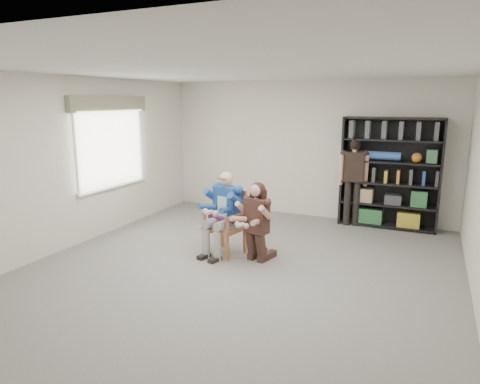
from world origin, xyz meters
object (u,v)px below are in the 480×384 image
at_px(seated_man, 224,213).
at_px(armchair, 224,223).
at_px(bookshelf, 390,173).
at_px(standing_man, 353,183).
at_px(kneeling_woman, 256,223).

bearing_deg(seated_man, armchair, 0.00).
bearing_deg(bookshelf, seated_man, -130.26).
distance_m(seated_man, standing_man, 2.91).
relative_size(armchair, seated_man, 0.77).
relative_size(kneeling_woman, bookshelf, 0.58).
relative_size(armchair, bookshelf, 0.49).
xyz_separation_m(armchair, seated_man, (0.00, 0.00, 0.15)).
distance_m(seated_man, bookshelf, 3.43).
bearing_deg(standing_man, bookshelf, 0.28).
bearing_deg(bookshelf, kneeling_woman, -120.82).
relative_size(bookshelf, standing_man, 1.24).
distance_m(bookshelf, standing_man, 0.69).
relative_size(armchair, standing_man, 0.60).
bearing_deg(armchair, bookshelf, 63.29).
relative_size(seated_man, standing_man, 0.78).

